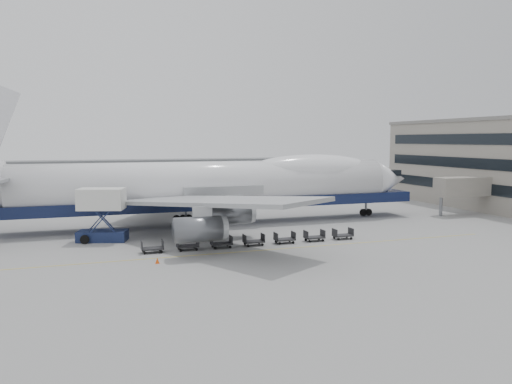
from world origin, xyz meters
name	(u,v)px	position (x,y,z in m)	size (l,w,h in m)	color
ground	(235,240)	(0.00, 0.00, 0.00)	(260.00, 260.00, 0.00)	gray
apron_line	(251,251)	(0.00, -6.00, 0.01)	(60.00, 0.15, 0.01)	gold
hangar	(114,174)	(-10.00, 70.00, 3.50)	(110.00, 8.00, 7.00)	slate
airliner	(215,185)	(0.64, 12.00, 5.62)	(67.00, 55.30, 19.98)	white
catering_truck	(102,212)	(-14.88, 4.85, 3.46)	(6.17, 4.98, 6.24)	#172247
traffic_cone	(157,261)	(-10.23, -8.13, 0.28)	(0.40, 0.40, 0.59)	#DA490B
dolly_0	(152,248)	(-10.11, -3.36, 0.53)	(2.30, 1.35, 1.30)	#2D2D30
dolly_1	(188,245)	(-6.33, -3.36, 0.53)	(2.30, 1.35, 1.30)	#2D2D30
dolly_2	(221,243)	(-2.56, -3.36, 0.53)	(2.30, 1.35, 1.30)	#2D2D30
dolly_3	(254,241)	(1.21, -3.36, 0.53)	(2.30, 1.35, 1.30)	#2D2D30
dolly_4	(285,239)	(4.98, -3.36, 0.53)	(2.30, 1.35, 1.30)	#2D2D30
dolly_5	(314,237)	(8.76, -3.36, 0.53)	(2.30, 1.35, 1.30)	#2D2D30
dolly_6	(343,235)	(12.53, -3.36, 0.53)	(2.30, 1.35, 1.30)	#2D2D30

